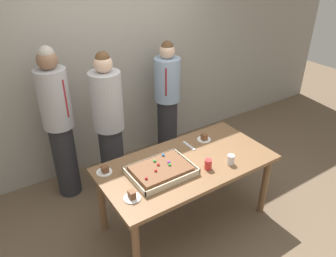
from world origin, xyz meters
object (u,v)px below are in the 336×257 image
Objects in this scene: plated_slice_near_right at (132,196)px; person_striped_tie_right at (109,125)px; person_green_shirt_behind at (167,100)px; drink_cup_middle at (231,160)px; person_serving_front at (59,123)px; sheet_cake at (161,170)px; cake_server_utensil at (189,146)px; plated_slice_far_left at (204,138)px; drink_cup_nearest at (208,164)px; party_table at (187,170)px; plated_slice_near_left at (105,171)px.

person_striped_tie_right is (0.30, 1.09, 0.10)m from plated_slice_near_right.
person_striped_tie_right is (-0.95, -0.28, 0.05)m from person_green_shirt_behind.
drink_cup_middle is 1.87m from person_serving_front.
plated_slice_near_right is 0.09× the size of person_striped_tie_right.
sheet_cake reaches higher than cake_server_utensil.
plated_slice_near_right is 0.75× the size of cake_server_utensil.
person_green_shirt_behind is at bearing 81.23° from plated_slice_far_left.
person_striped_tie_right is at bearing 139.82° from plated_slice_far_left.
drink_cup_middle is at bearing 27.14° from person_green_shirt_behind.
drink_cup_nearest is 1.46m from person_green_shirt_behind.
drink_cup_nearest is (0.11, -0.19, 0.14)m from party_table.
drink_cup_nearest reaches higher than plated_slice_far_left.
cake_server_utensil is (0.94, -0.06, -0.02)m from plated_slice_near_left.
person_green_shirt_behind is (0.55, 1.19, 0.17)m from party_table.
drink_cup_middle is (0.34, -0.26, 0.14)m from party_table.
drink_cup_middle reaches higher than cake_server_utensil.
plated_slice_near_right is at bearing -84.49° from plated_slice_near_left.
drink_cup_middle reaches higher than plated_slice_near_right.
cake_server_utensil is 1.03m from person_green_shirt_behind.
person_serving_front reaches higher than person_striped_tie_right.
person_green_shirt_behind reaches higher than drink_cup_nearest.
sheet_cake is 5.89× the size of drink_cup_middle.
cake_server_utensil is at bearing 106.47° from drink_cup_middle.
drink_cup_middle is 0.51m from cake_server_utensil.
person_serving_front is 0.54m from person_striped_tie_right.
cake_server_utensil is at bearing 49.40° from party_table.
plated_slice_far_left is at bearing 20.29° from plated_slice_near_right.
plated_slice_near_right is 1.00× the size of plated_slice_far_left.
plated_slice_far_left is 0.75× the size of cake_server_utensil.
cake_server_utensil is at bearing 23.20° from person_serving_front.
plated_slice_far_left is at bearing 1.79° from cake_server_utensil.
person_green_shirt_behind is at bearing 69.67° from cake_server_utensil.
person_serving_front is (-0.18, 1.33, 0.15)m from plated_slice_near_right.
drink_cup_nearest is at bearing -23.39° from sheet_cake.
cake_server_utensil is at bearing 15.22° from person_green_shirt_behind.
drink_cup_nearest is (0.85, -0.48, 0.03)m from plated_slice_near_left.
drink_cup_nearest is 1.68m from person_serving_front.
party_table is 17.33× the size of drink_cup_nearest.
drink_cup_middle reaches higher than plated_slice_near_left.
plated_slice_far_left is (0.41, 0.23, 0.12)m from party_table.
sheet_cake is 1.31m from person_serving_front.
party_table is 0.33m from sheet_cake.
plated_slice_near_right is 1.85m from person_green_shirt_behind.
person_green_shirt_behind is (1.25, 1.37, 0.05)m from plated_slice_near_right.
party_table is at bearing -130.60° from cake_server_utensil.
plated_slice_far_left is 0.09× the size of person_striped_tie_right.
drink_cup_nearest is at bearing -29.61° from plated_slice_near_left.
plated_slice_near_right and plated_slice_far_left have the same top height.
plated_slice_near_right is 1.50× the size of drink_cup_nearest.
sheet_cake reaches higher than plated_slice_far_left.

